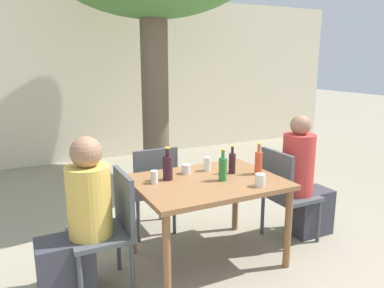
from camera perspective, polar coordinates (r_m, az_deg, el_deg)
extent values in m
plane|color=gray|center=(3.49, 2.30, -17.14)|extent=(30.00, 30.00, 0.00)
cube|color=beige|center=(6.73, -14.05, 9.57)|extent=(10.00, 0.08, 2.80)
cylinder|color=brown|center=(5.04, -5.62, 6.57)|extent=(0.36, 0.36, 2.39)
cube|color=brown|center=(3.19, 2.41, -5.82)|extent=(1.22, 0.93, 0.04)
cylinder|color=brown|center=(2.79, -3.87, -17.09)|extent=(0.06, 0.06, 0.70)
cylinder|color=brown|center=(3.32, 14.41, -12.38)|extent=(0.06, 0.06, 0.70)
cylinder|color=brown|center=(3.47, -9.10, -10.95)|extent=(0.06, 0.06, 0.70)
cylinder|color=brown|center=(3.91, 6.64, -8.09)|extent=(0.06, 0.06, 0.70)
cube|color=#474C51|center=(2.99, -13.91, -13.32)|extent=(0.44, 0.44, 0.04)
cube|color=#474C51|center=(2.94, -10.32, -8.47)|extent=(0.04, 0.44, 0.45)
cylinder|color=#474C51|center=(3.24, -17.87, -16.04)|extent=(0.04, 0.04, 0.42)
cylinder|color=#474C51|center=(2.91, -16.63, -19.47)|extent=(0.04, 0.04, 0.42)
cylinder|color=#474C51|center=(3.30, -11.12, -15.05)|extent=(0.04, 0.04, 0.42)
cylinder|color=#474C51|center=(2.98, -9.05, -18.24)|extent=(0.04, 0.04, 0.42)
cube|color=#474C51|center=(3.79, 14.90, -7.66)|extent=(0.44, 0.44, 0.04)
cube|color=#474C51|center=(3.59, 12.71, -4.60)|extent=(0.04, 0.44, 0.45)
cylinder|color=#474C51|center=(3.88, 18.74, -11.13)|extent=(0.04, 0.04, 0.42)
cylinder|color=#474C51|center=(4.13, 14.98, -9.38)|extent=(0.04, 0.04, 0.42)
cylinder|color=#474C51|center=(3.63, 14.38, -12.49)|extent=(0.04, 0.04, 0.42)
cylinder|color=#474C51|center=(3.90, 10.70, -10.49)|extent=(0.04, 0.04, 0.42)
cube|color=#474C51|center=(3.86, -6.50, -6.93)|extent=(0.44, 0.44, 0.04)
cube|color=#474C51|center=(3.61, -5.50, -4.27)|extent=(0.44, 0.04, 0.45)
cylinder|color=#474C51|center=(4.17, -4.84, -8.72)|extent=(0.04, 0.04, 0.42)
cylinder|color=#474C51|center=(4.06, -9.90, -9.50)|extent=(0.04, 0.04, 0.42)
cylinder|color=#474C51|center=(3.85, -2.71, -10.61)|extent=(0.04, 0.04, 0.42)
cylinder|color=#474C51|center=(3.72, -8.18, -11.56)|extent=(0.04, 0.04, 0.42)
cube|color=#383842|center=(3.06, -18.67, -17.55)|extent=(0.40, 0.29, 0.46)
cylinder|color=gold|center=(2.87, -15.39, -8.39)|extent=(0.32, 0.32, 0.53)
sphere|color=#936B51|center=(2.76, -15.84, -1.22)|extent=(0.23, 0.23, 0.23)
cube|color=#383842|center=(4.04, 17.55, -9.78)|extent=(0.40, 0.28, 0.46)
cylinder|color=#C63833|center=(3.74, 15.87, -2.99)|extent=(0.31, 0.31, 0.59)
sphere|color=#936B51|center=(3.65, 16.23, 2.79)|extent=(0.19, 0.19, 0.19)
cylinder|color=#DB4C2D|center=(3.36, 10.09, -2.88)|extent=(0.07, 0.07, 0.20)
cylinder|color=#DB4C2D|center=(3.33, 10.18, -0.64)|extent=(0.03, 0.03, 0.07)
cylinder|color=gold|center=(3.32, 10.21, 0.05)|extent=(0.03, 0.03, 0.01)
cylinder|color=#331923|center=(3.16, -3.73, -3.71)|extent=(0.08, 0.08, 0.20)
cylinder|color=#331923|center=(3.12, -3.76, -1.32)|extent=(0.03, 0.03, 0.07)
cylinder|color=gold|center=(3.11, -3.77, -0.59)|extent=(0.04, 0.04, 0.01)
cylinder|color=#287A38|center=(3.14, 4.71, -3.87)|extent=(0.07, 0.07, 0.19)
cylinder|color=#287A38|center=(3.11, 4.75, -1.57)|extent=(0.03, 0.03, 0.07)
cylinder|color=gold|center=(3.10, 4.77, -0.85)|extent=(0.03, 0.03, 0.01)
cylinder|color=#331923|center=(3.35, 6.13, -2.98)|extent=(0.06, 0.06, 0.18)
cylinder|color=#331923|center=(3.32, 6.18, -0.95)|extent=(0.02, 0.02, 0.06)
cylinder|color=gold|center=(3.31, 6.19, -0.31)|extent=(0.03, 0.03, 0.01)
cylinder|color=white|center=(3.41, 2.34, -3.08)|extent=(0.06, 0.06, 0.13)
cylinder|color=silver|center=(3.05, 10.34, -5.44)|extent=(0.08, 0.08, 0.10)
cylinder|color=silver|center=(3.09, -5.77, -5.02)|extent=(0.06, 0.06, 0.11)
cylinder|color=silver|center=(3.33, -0.88, -3.84)|extent=(0.08, 0.08, 0.08)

